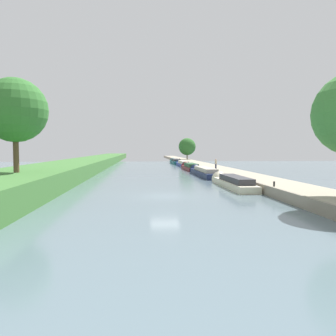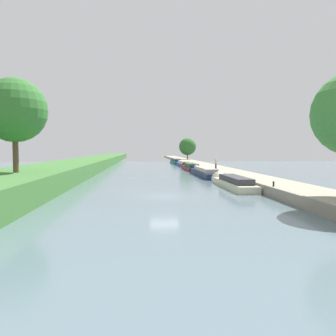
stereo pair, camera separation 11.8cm
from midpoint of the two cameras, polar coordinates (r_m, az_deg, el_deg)
The scene contains 14 objects.
ground_plane at distance 28.54m, azimuth -0.52°, elevation -4.95°, with size 160.00×160.00×0.00m, color slate.
left_grassy_bank at distance 30.61m, azimuth -26.80°, elevation -2.88°, with size 8.71×260.00×1.98m.
right_towpath at distance 31.43m, azimuth 20.81°, elevation -3.63°, with size 4.45×260.00×0.84m.
stone_quay at distance 30.50m, azimuth 16.81°, elevation -3.71°, with size 0.25×260.00×0.89m.
narrowboat_cream at distance 36.12m, azimuth 11.14°, elevation -2.44°, with size 2.03×11.98×1.93m.
narrowboat_navy at distance 50.70m, azimuth 6.26°, elevation -0.69°, with size 2.08×15.38×1.97m.
narrowboat_maroon at distance 65.09m, azimuth 3.92°, elevation 0.17°, with size 2.16×12.31×2.06m.
narrowboat_blue at distance 78.39m, azimuth 2.64°, elevation 0.73°, with size 1.82×14.34×1.87m.
narrowboat_teal at distance 92.45m, azimuth 1.38°, elevation 1.14°, with size 2.16×13.80×2.05m.
tree_rightbank_midnear at distance 103.89m, azimuth 3.46°, elevation 3.75°, with size 5.43×5.43×6.76m.
tree_leftbank_downstream at distance 32.81m, azimuth -25.18°, elevation 9.11°, with size 5.78×5.78×8.53m.
person_walking at distance 54.43m, azimuth 8.43°, elevation 0.77°, with size 0.34×0.34×1.66m.
mooring_bollard_near at distance 29.94m, azimuth 18.09°, elevation -2.67°, with size 0.16×0.16×0.45m.
mooring_bollard_far at distance 98.16m, azimuth 2.15°, elevation 1.55°, with size 0.16×0.16×0.45m.
Camera 2 is at (-1.95, -28.18, 4.11)m, focal length 34.84 mm.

